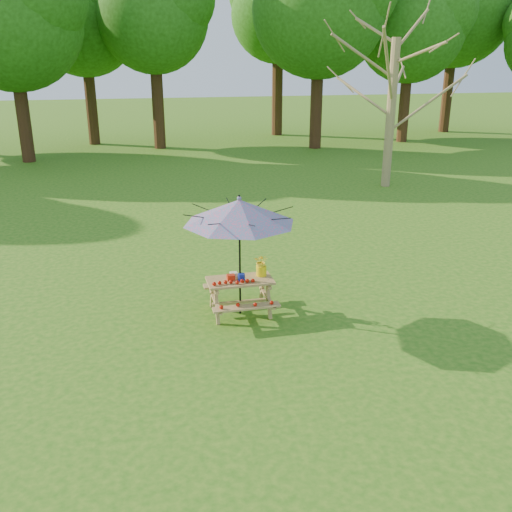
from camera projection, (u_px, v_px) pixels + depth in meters
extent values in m
plane|color=#256413|center=(22.00, 470.00, 6.61)|extent=(120.00, 120.00, 0.00)
cylinder|color=olive|center=(391.00, 115.00, 20.01)|extent=(0.44, 0.44, 5.10)
cube|color=olive|center=(240.00, 280.00, 10.41)|extent=(1.20, 0.62, 0.04)
cube|color=olive|center=(246.00, 307.00, 10.00)|extent=(1.20, 0.22, 0.04)
cube|color=olive|center=(234.00, 284.00, 11.01)|extent=(1.20, 0.22, 0.04)
cylinder|color=black|center=(240.00, 256.00, 10.25)|extent=(0.04, 0.04, 2.25)
cone|color=teal|center=(239.00, 212.00, 9.97)|extent=(2.11, 2.11, 0.43)
sphere|color=teal|center=(239.00, 198.00, 9.89)|extent=(0.08, 0.08, 0.08)
cube|color=red|center=(231.00, 277.00, 10.37)|extent=(0.14, 0.12, 0.10)
cylinder|color=#122396|center=(241.00, 277.00, 10.33)|extent=(0.13, 0.13, 0.13)
cube|color=white|center=(234.00, 274.00, 10.55)|extent=(0.13, 0.13, 0.07)
cylinder|color=yellow|center=(261.00, 271.00, 10.55)|extent=(0.19, 0.19, 0.19)
imported|color=yellow|center=(261.00, 262.00, 10.49)|extent=(0.33, 0.31, 0.29)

